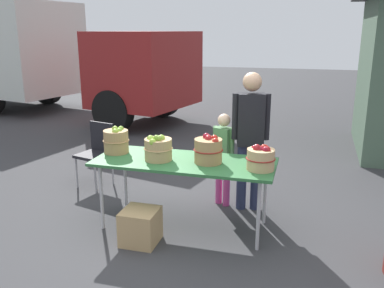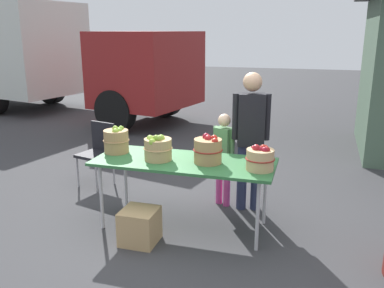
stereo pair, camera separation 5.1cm
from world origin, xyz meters
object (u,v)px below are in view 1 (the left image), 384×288
at_px(apple_basket_green_0, 116,140).
at_px(child_customer, 223,152).
at_px(vendor_adult, 250,131).
at_px(folding_chair, 97,149).
at_px(market_table, 184,165).
at_px(apple_basket_green_1, 158,148).
at_px(apple_basket_red_0, 208,150).
at_px(box_truck, 29,54).
at_px(apple_basket_red_1, 261,158).
at_px(produce_crate, 140,226).

bearing_deg(apple_basket_green_0, child_customer, 28.93).
bearing_deg(vendor_adult, folding_chair, -18.11).
bearing_deg(vendor_adult, child_customer, -18.41).
xyz_separation_m(market_table, child_customer, (0.28, 0.68, -0.04)).
xyz_separation_m(apple_basket_green_1, apple_basket_red_0, (0.53, 0.06, 0.01)).
height_order(market_table, vendor_adult, vendor_adult).
xyz_separation_m(apple_basket_red_0, box_truck, (-6.07, 5.36, 0.60)).
relative_size(market_table, box_truck, 0.24).
bearing_deg(market_table, vendor_adult, 47.03).
distance_m(apple_basket_red_0, apple_basket_red_1, 0.55).
bearing_deg(apple_basket_red_0, box_truck, 138.54).
bearing_deg(apple_basket_green_1, apple_basket_red_0, 6.65).
xyz_separation_m(vendor_adult, produce_crate, (-0.92, -1.12, -0.78)).
distance_m(folding_chair, produce_crate, 1.84).
bearing_deg(child_customer, apple_basket_red_1, 149.36).
xyz_separation_m(apple_basket_red_1, produce_crate, (-1.12, -0.40, -0.69)).
bearing_deg(market_table, folding_chair, 149.52).
height_order(market_table, child_customer, child_customer).
height_order(market_table, apple_basket_red_0, apple_basket_red_0).
xyz_separation_m(apple_basket_green_1, box_truck, (-5.54, 5.43, 0.61)).
distance_m(apple_basket_red_0, child_customer, 0.71).
relative_size(apple_basket_red_1, box_truck, 0.04).
distance_m(child_customer, produce_crate, 1.39).
xyz_separation_m(apple_basket_green_0, apple_basket_red_1, (1.62, -0.15, -0.02)).
xyz_separation_m(apple_basket_green_0, vendor_adult, (1.41, 0.57, 0.07)).
relative_size(vendor_adult, box_truck, 0.20).
bearing_deg(apple_basket_red_1, vendor_adult, 105.89).
bearing_deg(apple_basket_red_1, box_truck, 140.57).
distance_m(market_table, produce_crate, 0.78).
bearing_deg(child_customer, folding_chair, 18.10).
height_order(box_truck, folding_chair, box_truck).
bearing_deg(produce_crate, child_customer, 62.64).
relative_size(apple_basket_red_0, vendor_adult, 0.19).
distance_m(apple_basket_green_1, produce_crate, 0.82).
height_order(apple_basket_green_0, apple_basket_red_0, apple_basket_green_0).
bearing_deg(market_table, apple_basket_red_0, 0.84).
bearing_deg(folding_chair, produce_crate, -34.24).
distance_m(apple_basket_red_0, folding_chair, 2.02).
relative_size(apple_basket_green_0, folding_chair, 0.35).
distance_m(apple_basket_green_1, apple_basket_red_1, 1.07).
bearing_deg(apple_basket_red_0, vendor_adult, 61.98).
xyz_separation_m(apple_basket_red_1, box_truck, (-6.61, 5.44, 0.62)).
height_order(apple_basket_red_1, box_truck, box_truck).
relative_size(apple_basket_red_1, child_customer, 0.26).
distance_m(market_table, apple_basket_green_1, 0.32).
xyz_separation_m(apple_basket_green_0, folding_chair, (-0.70, 0.81, -0.38)).
height_order(apple_basket_red_1, folding_chair, apple_basket_red_1).
bearing_deg(market_table, box_truck, 137.27).
bearing_deg(produce_crate, apple_basket_green_0, 131.90).
height_order(apple_basket_red_1, vendor_adult, vendor_adult).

